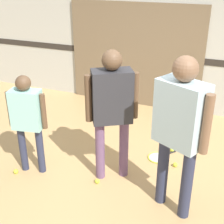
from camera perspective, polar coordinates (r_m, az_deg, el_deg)
ground_plane at (r=4.44m, az=1.38°, el=-10.80°), size 16.00×16.00×0.00m
wall_back at (r=6.01m, az=10.10°, el=15.10°), size 16.00×0.07×3.20m
wall_panel at (r=6.23m, az=4.15°, el=10.22°), size 2.66×0.05×2.01m
person_instructor at (r=3.83m, az=0.00°, el=1.62°), size 0.58×0.48×1.74m
person_student_left at (r=4.18m, az=-15.25°, el=-0.48°), size 0.52×0.29×1.39m
person_student_right at (r=3.31m, az=12.32°, el=-1.82°), size 0.64×0.48×1.84m
racket_spare_on_floor at (r=4.76m, az=8.54°, el=-8.20°), size 0.43×0.50×0.03m
racket_second_spare at (r=5.31m, az=14.68°, el=-5.01°), size 0.33×0.52×0.03m
tennis_ball_near_instructor at (r=4.21m, az=-2.72°, el=-12.51°), size 0.07×0.07×0.07m
tennis_ball_by_spare_racket at (r=4.60m, az=11.48°, el=-9.43°), size 0.07×0.07×0.07m
tennis_ball_stray_left at (r=4.58m, az=-17.18°, el=-10.34°), size 0.07×0.07×0.07m
tennis_ball_stray_right at (r=4.93m, az=10.92°, el=-6.79°), size 0.07×0.07×0.07m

